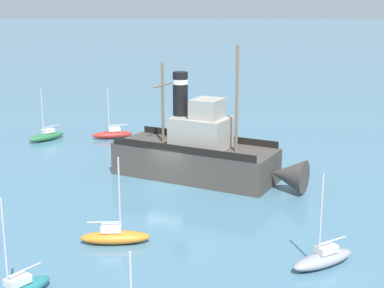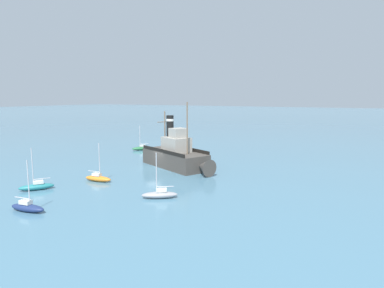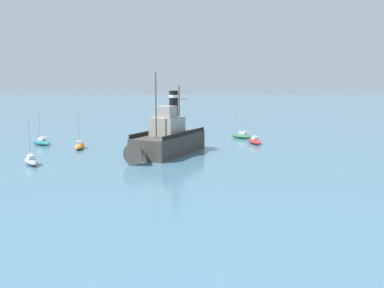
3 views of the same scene
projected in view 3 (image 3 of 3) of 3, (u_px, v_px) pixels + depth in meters
ground_plane at (155, 151)px, 52.71m from camera, size 600.00×600.00×0.00m
old_tugboat at (167, 140)px, 49.85m from camera, size 9.05×14.50×9.90m
sailboat_grey at (31, 161)px, 43.59m from camera, size 3.08×3.75×4.90m
sailboat_green at (242, 136)px, 64.81m from camera, size 3.66×3.22×4.90m
sailboat_red at (254, 141)px, 58.87m from camera, size 2.12×3.96×4.90m
sailboat_teal at (41, 142)px, 57.69m from camera, size 3.75×3.06×4.90m
sailboat_orange at (80, 146)px, 54.38m from camera, size 1.49×3.89×4.90m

